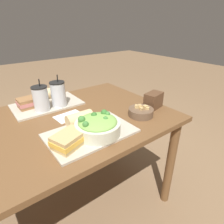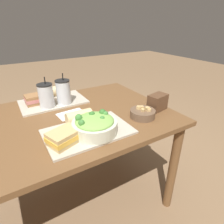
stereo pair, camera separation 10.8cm
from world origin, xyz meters
name	(u,v)px [view 1 (the left image)]	position (x,y,z in m)	size (l,w,h in m)	color
ground_plane	(73,205)	(0.00, 0.00, 0.00)	(12.00, 12.00, 0.00)	#846647
dining_table	(64,135)	(0.00, 0.00, 0.65)	(1.34, 0.89, 0.74)	brown
tray_near	(91,133)	(0.06, -0.23, 0.75)	(0.45, 0.29, 0.01)	#BCB29E
tray_far	(47,104)	(0.01, 0.28, 0.75)	(0.45, 0.29, 0.01)	#BCB29E
salad_bowl	(98,125)	(0.09, -0.26, 0.80)	(0.23, 0.23, 0.11)	beige
soup_bowl	(141,112)	(0.42, -0.24, 0.77)	(0.15, 0.15, 0.07)	brown
sandwich_near	(69,140)	(-0.08, -0.27, 0.79)	(0.18, 0.15, 0.06)	tan
baguette_near	(80,119)	(0.06, -0.13, 0.79)	(0.15, 0.08, 0.08)	#DBBC84
sandwich_far	(29,102)	(-0.10, 0.30, 0.79)	(0.15, 0.11, 0.06)	olive
baguette_far	(44,94)	(0.03, 0.38, 0.79)	(0.13, 0.08, 0.08)	#DBBC84
drink_cup_dark	(41,99)	(-0.04, 0.19, 0.83)	(0.10, 0.10, 0.21)	silver
drink_cup_red	(58,95)	(0.07, 0.19, 0.83)	(0.10, 0.10, 0.22)	silver
chip_bag	(153,100)	(0.58, -0.20, 0.80)	(0.14, 0.10, 0.10)	brown
napkin_folded	(69,116)	(0.06, 0.03, 0.74)	(0.18, 0.13, 0.00)	white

